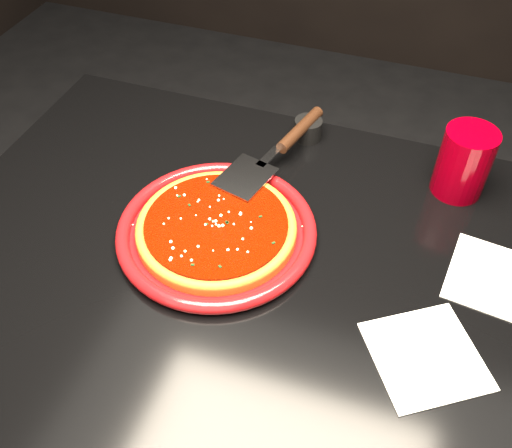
% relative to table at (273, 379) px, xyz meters
% --- Properties ---
extents(table, '(1.20, 0.80, 0.75)m').
position_rel_table_xyz_m(table, '(0.00, 0.00, 0.00)').
color(table, black).
rests_on(table, floor).
extents(plate, '(0.35, 0.35, 0.03)m').
position_rel_table_xyz_m(plate, '(-0.12, 0.03, 0.39)').
color(plate, maroon).
rests_on(plate, table).
extents(pizza_crust, '(0.28, 0.28, 0.01)m').
position_rel_table_xyz_m(pizza_crust, '(-0.12, 0.03, 0.39)').
color(pizza_crust, '#92531A').
rests_on(pizza_crust, plate).
extents(pizza_crust_rim, '(0.28, 0.28, 0.02)m').
position_rel_table_xyz_m(pizza_crust_rim, '(-0.12, 0.03, 0.40)').
color(pizza_crust_rim, '#92531A').
rests_on(pizza_crust_rim, plate).
extents(pizza_sauce, '(0.25, 0.25, 0.01)m').
position_rel_table_xyz_m(pizza_sauce, '(-0.12, 0.03, 0.40)').
color(pizza_sauce, '#710E00').
rests_on(pizza_sauce, plate).
extents(parmesan_dusting, '(0.23, 0.23, 0.01)m').
position_rel_table_xyz_m(parmesan_dusting, '(-0.12, 0.03, 0.41)').
color(parmesan_dusting, '#F3E9BB').
rests_on(parmesan_dusting, plate).
extents(basil_flecks, '(0.21, 0.21, 0.00)m').
position_rel_table_xyz_m(basil_flecks, '(-0.12, 0.03, 0.41)').
color(basil_flecks, black).
rests_on(basil_flecks, plate).
extents(pizza_server, '(0.18, 0.36, 0.03)m').
position_rel_table_xyz_m(pizza_server, '(-0.08, 0.23, 0.42)').
color(pizza_server, '#B3B5BA').
rests_on(pizza_server, plate).
extents(cup, '(0.11, 0.11, 0.13)m').
position_rel_table_xyz_m(cup, '(0.25, 0.28, 0.44)').
color(cup, maroon).
rests_on(cup, table).
extents(napkin_a, '(0.21, 0.21, 0.00)m').
position_rel_table_xyz_m(napkin_a, '(0.25, -0.09, 0.38)').
color(napkin_a, white).
rests_on(napkin_a, table).
extents(napkin_b, '(0.15, 0.16, 0.00)m').
position_rel_table_xyz_m(napkin_b, '(0.33, 0.09, 0.38)').
color(napkin_b, white).
rests_on(napkin_b, table).
extents(ramekin, '(0.07, 0.07, 0.04)m').
position_rel_table_xyz_m(ramekin, '(-0.05, 0.34, 0.40)').
color(ramekin, black).
rests_on(ramekin, table).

